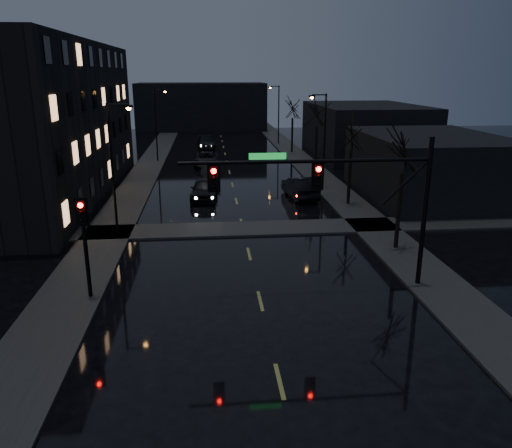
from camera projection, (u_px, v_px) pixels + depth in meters
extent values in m
plane|color=black|center=(289.00, 422.00, 14.36)|extent=(160.00, 160.00, 0.00)
cube|color=#2D2D2B|center=(141.00, 179.00, 46.90)|extent=(3.00, 140.00, 0.12)
cube|color=#2D2D2B|center=(318.00, 176.00, 48.47)|extent=(3.00, 140.00, 0.12)
cube|color=#2D2D2B|center=(243.00, 229.00, 31.97)|extent=(40.00, 3.00, 0.12)
cube|color=black|center=(26.00, 121.00, 39.68)|extent=(12.00, 30.00, 12.00)
cube|color=black|center=(430.00, 166.00, 39.83)|extent=(10.00, 14.00, 5.00)
cube|color=black|center=(365.00, 130.00, 60.78)|extent=(12.00, 18.00, 6.00)
cube|color=black|center=(202.00, 107.00, 87.22)|extent=(22.00, 10.00, 8.00)
cylinder|color=black|center=(425.00, 214.00, 22.62)|extent=(0.22, 0.22, 7.00)
cylinder|color=black|center=(307.00, 161.00, 21.39)|extent=(11.00, 0.16, 0.16)
cylinder|color=black|center=(406.00, 182.00, 22.09)|extent=(2.05, 0.10, 2.05)
cube|color=#0C591E|center=(268.00, 156.00, 21.16)|extent=(1.60, 0.04, 0.28)
cube|color=black|center=(214.00, 178.00, 21.21)|extent=(0.35, 0.28, 1.05)
sphere|color=#FF0705|center=(214.00, 171.00, 20.96)|extent=(0.22, 0.22, 0.22)
cube|color=black|center=(318.00, 176.00, 21.62)|extent=(0.35, 0.28, 1.05)
sphere|color=#FF0705|center=(319.00, 169.00, 21.37)|extent=(0.22, 0.22, 0.22)
cylinder|color=black|center=(86.00, 252.00, 21.61)|extent=(0.18, 0.18, 4.40)
cube|color=black|center=(82.00, 212.00, 21.08)|extent=(0.35, 0.28, 1.05)
sphere|color=#FF0705|center=(80.00, 205.00, 20.84)|extent=(0.22, 0.22, 0.22)
cylinder|color=black|center=(399.00, 212.00, 27.83)|extent=(0.24, 0.24, 4.40)
cylinder|color=black|center=(349.00, 178.00, 37.40)|extent=(0.24, 0.24, 4.12)
cylinder|color=black|center=(316.00, 151.00, 48.75)|extent=(0.24, 0.24, 4.68)
cylinder|color=black|center=(292.00, 136.00, 62.14)|extent=(0.24, 0.24, 4.29)
cylinder|color=black|center=(113.00, 172.00, 29.63)|extent=(0.16, 0.16, 8.00)
cylinder|color=black|center=(118.00, 105.00, 28.55)|extent=(1.20, 0.10, 0.10)
cube|color=black|center=(128.00, 106.00, 28.64)|extent=(0.50, 0.25, 0.15)
sphere|color=orange|center=(128.00, 108.00, 28.67)|extent=(0.28, 0.28, 0.28)
cylinder|color=black|center=(156.00, 126.00, 55.35)|extent=(0.16, 0.16, 8.00)
cylinder|color=black|center=(159.00, 90.00, 54.27)|extent=(1.20, 0.10, 0.10)
cube|color=black|center=(165.00, 91.00, 54.35)|extent=(0.50, 0.25, 0.15)
sphere|color=orange|center=(165.00, 91.00, 54.38)|extent=(0.28, 0.28, 0.28)
cylinder|color=black|center=(324.00, 142.00, 42.49)|extent=(0.16, 0.16, 8.00)
cylinder|color=black|center=(319.00, 95.00, 41.31)|extent=(1.20, 0.10, 0.10)
cube|color=black|center=(312.00, 96.00, 41.28)|extent=(0.50, 0.25, 0.15)
sphere|color=orange|center=(312.00, 97.00, 41.31)|extent=(0.28, 0.28, 0.28)
cylinder|color=black|center=(279.00, 115.00, 69.16)|extent=(0.16, 0.16, 8.00)
cylinder|color=black|center=(275.00, 86.00, 67.98)|extent=(1.20, 0.10, 0.10)
cube|color=black|center=(270.00, 87.00, 67.95)|extent=(0.50, 0.25, 0.15)
sphere|color=orange|center=(270.00, 88.00, 67.98)|extent=(0.28, 0.28, 0.28)
imported|color=black|center=(204.00, 189.00, 39.48)|extent=(2.34, 5.07, 1.68)
imported|color=black|center=(211.00, 171.00, 46.98)|extent=(1.88, 4.98, 1.62)
imported|color=black|center=(207.00, 159.00, 53.68)|extent=(2.83, 5.52, 1.49)
imported|color=black|center=(206.00, 143.00, 66.23)|extent=(2.60, 5.42, 1.52)
imported|color=black|center=(300.00, 187.00, 39.93)|extent=(2.38, 5.34, 1.70)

